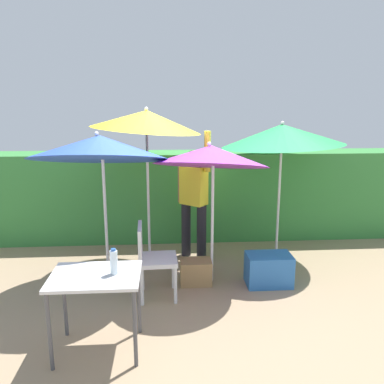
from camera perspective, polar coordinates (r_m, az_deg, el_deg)
The scene contains 12 objects.
ground_plane at distance 5.27m, azimuth 0.23°, elevation -12.48°, with size 24.00×24.00×0.00m, color #9E8466.
hedge_row at distance 6.61m, azimuth -0.82°, elevation -0.47°, with size 8.00×0.70×1.46m, color #38843D.
umbrella_rainbow at distance 4.77m, azimuth 2.80°, elevation 5.26°, with size 1.45×1.44×1.93m.
umbrella_orange at distance 5.37m, azimuth -6.65°, elevation 10.29°, with size 1.51×1.49×2.22m.
umbrella_yellow at distance 5.73m, azimuth 12.94°, elevation 8.06°, with size 1.74×1.73×2.02m.
umbrella_navy at distance 4.74m, azimuth -13.28°, elevation 6.30°, with size 1.65×1.67×2.05m.
person_vendor at distance 5.66m, azimuth 0.26°, elevation -0.63°, with size 0.48×0.42×1.88m.
chair_plastic at distance 4.65m, azimuth -5.88°, elevation -9.27°, with size 0.46×0.46×0.89m.
cooler_box at distance 5.14m, azimuth 11.07°, elevation -11.00°, with size 0.56×0.36×0.40m, color #2D6BB7.
crate_cardboard at distance 5.09m, azimuth 0.55°, elevation -11.52°, with size 0.40×0.28×0.31m, color #9E7A4C.
folding_table at distance 3.73m, azimuth -13.81°, elevation -12.88°, with size 0.80×0.60×0.76m.
bottle_water at distance 3.62m, azimuth -11.29°, elevation -9.94°, with size 0.07×0.07×0.24m.
Camera 1 is at (-0.35, -4.75, 2.26)m, focal length 36.70 mm.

